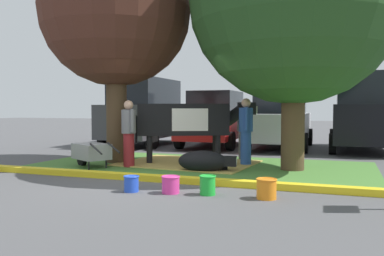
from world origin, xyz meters
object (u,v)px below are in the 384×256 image
object	(u,v)px
person_visitor_near	(129,132)
bucket_blue	(131,183)
person_handler	(246,130)
bucket_green	(208,185)
person_visitor_far	(244,130)
wheelbarrow	(91,152)
shade_tree_left	(116,12)
sedan_red	(216,120)
calf_lying	(204,161)
bucket_pink	(171,184)
bucket_orange	(266,188)
sedan_silver	(281,120)
cow_holstein	(187,120)
suv_black	(364,112)
suv_dark_grey	(146,112)

from	to	relation	value
person_visitor_near	bucket_blue	bearing A→B (deg)	-60.52
person_handler	bucket_green	bearing A→B (deg)	-87.26
person_visitor_far	bucket_blue	world-z (taller)	person_visitor_far
person_visitor_near	wheelbarrow	xyz separation A→B (m)	(-0.79, -0.40, -0.47)
shade_tree_left	person_visitor_near	xyz separation A→B (m)	(0.69, -0.63, -3.00)
person_visitor_near	sedan_red	size ratio (longest dim) A/B	0.36
calf_lying	bucket_pink	xyz separation A→B (m)	(0.19, -2.33, -0.09)
bucket_blue	bucket_orange	size ratio (longest dim) A/B	0.82
person_handler	sedan_silver	bearing A→B (deg)	88.15
cow_holstein	person_visitor_far	distance (m)	1.61
cow_holstein	bucket_orange	size ratio (longest dim) A/B	8.95
bucket_blue	suv_black	world-z (taller)	suv_black
cow_holstein	wheelbarrow	distance (m)	2.55
bucket_pink	suv_dark_grey	xyz separation A→B (m)	(-4.48, 8.10, 1.12)
bucket_pink	shade_tree_left	bearing A→B (deg)	132.58
wheelbarrow	suv_dark_grey	xyz separation A→B (m)	(-1.59, 6.09, 0.88)
sedan_red	bucket_orange	bearing A→B (deg)	-68.13
bucket_green	person_visitor_near	bearing A→B (deg)	139.49
cow_holstein	shade_tree_left	bearing A→B (deg)	-159.76
sedan_red	bucket_green	bearing A→B (deg)	-74.08
bucket_orange	shade_tree_left	bearing A→B (deg)	146.20
person_handler	sedan_silver	distance (m)	4.79
cow_holstein	bucket_pink	world-z (taller)	cow_holstein
person_visitor_far	bucket_blue	distance (m)	4.87
shade_tree_left	bucket_green	size ratio (longest dim) A/B	18.20
bucket_blue	bucket_orange	xyz separation A→B (m)	(2.25, 0.23, 0.02)
bucket_blue	person_handler	bearing A→B (deg)	73.37
person_visitor_near	person_visitor_far	xyz separation A→B (m)	(2.26, 2.23, -0.03)
sedan_red	suv_black	xyz separation A→B (m)	(5.05, 0.12, 0.29)
person_visitor_near	person_visitor_far	distance (m)	3.17
calf_lying	suv_dark_grey	size ratio (longest dim) A/B	0.29
wheelbarrow	bucket_pink	world-z (taller)	wheelbarrow
cow_holstein	bucket_orange	bearing A→B (deg)	-53.14
bucket_green	suv_dark_grey	size ratio (longest dim) A/B	0.07
calf_lying	bucket_green	distance (m)	2.38
person_visitor_near	bucket_blue	size ratio (longest dim) A/B	5.87
person_visitor_far	sedan_silver	xyz separation A→B (m)	(0.44, 3.79, 0.16)
person_visitor_far	bucket_green	distance (m)	4.62
person_handler	person_visitor_far	bearing A→B (deg)	106.11
person_visitor_near	wheelbarrow	bearing A→B (deg)	-153.35
person_visitor_far	bucket_pink	size ratio (longest dim) A/B	4.88
person_handler	bucket_green	xyz separation A→B (m)	(0.17, -3.55, -0.72)
person_visitor_far	bucket_pink	xyz separation A→B (m)	(-0.16, -4.64, -0.67)
bucket_pink	suv_black	bearing A→B (deg)	68.94
suv_dark_grey	suv_black	world-z (taller)	same
shade_tree_left	calf_lying	size ratio (longest dim) A/B	4.36
shade_tree_left	suv_black	world-z (taller)	shade_tree_left
person_handler	person_visitor_far	world-z (taller)	person_handler
person_visitor_near	sedan_red	distance (m)	6.03
bucket_pink	bucket_green	bearing A→B (deg)	8.10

